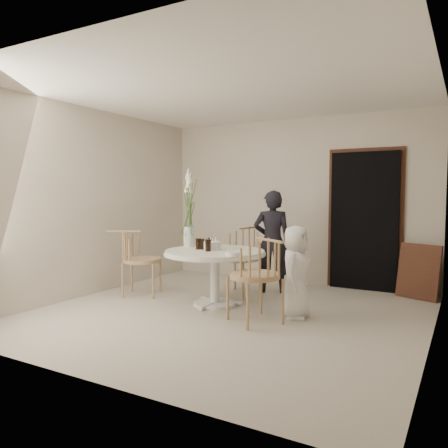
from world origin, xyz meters
The scene contains 18 objects.
ground centered at (0.00, 0.00, 0.00)m, with size 4.50×4.50×0.00m, color beige.
room_shell centered at (0.00, 0.00, 1.62)m, with size 4.50×4.50×4.50m.
doorway centered at (1.15, 2.19, 1.05)m, with size 1.00×0.10×2.10m, color black.
door_trim centered at (1.15, 2.23, 1.11)m, with size 1.12×0.03×2.22m, color #53321C.
table centered at (-0.35, 0.25, 0.62)m, with size 1.33×1.33×0.73m.
picture_frame centered at (1.95, 1.95, 0.38)m, with size 0.58×0.04×0.77m, color #53321C.
chair_far centered at (-0.35, 1.10, 0.63)m, with size 0.59×0.63×0.98m.
chair_right centered at (0.55, -0.26, 0.64)m, with size 0.75×0.74×0.99m.
chair_left centered at (-1.68, 0.17, 0.61)m, with size 0.69×0.67×0.95m.
girl centered at (0.00, 1.33, 0.76)m, with size 0.55×0.36×1.52m, color black.
boy centered at (0.78, 0.22, 0.55)m, with size 0.54×0.35×1.10m, color white.
birthday_cake centered at (-0.42, 0.29, 0.78)m, with size 0.22×0.22×0.16m.
cola_tumbler_a centered at (-0.59, 0.22, 0.80)m, with size 0.07×0.07×0.15m, color black.
cola_tumbler_b centered at (-0.37, 0.11, 0.81)m, with size 0.07×0.07×0.16m, color black.
cola_tumbler_c centered at (-0.55, 0.25, 0.80)m, with size 0.07×0.07×0.14m, color black.
cola_tumbler_d centered at (-0.47, 0.34, 0.81)m, with size 0.07×0.07×0.15m, color black.
plate_stack centered at (0.10, -0.07, 0.75)m, with size 0.19×0.19×0.05m, color white.
flower_vase centered at (-0.87, 0.42, 1.26)m, with size 0.15×0.15×1.11m.
Camera 1 is at (2.54, -4.63, 1.47)m, focal length 35.00 mm.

